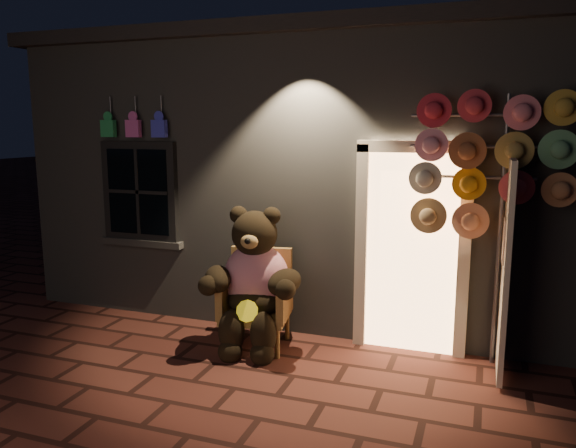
% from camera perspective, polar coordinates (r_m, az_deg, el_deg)
% --- Properties ---
extents(ground, '(60.00, 60.00, 0.00)m').
position_cam_1_polar(ground, '(5.29, -5.49, -16.28)').
color(ground, '#562921').
rests_on(ground, ground).
extents(shop_building, '(7.30, 5.95, 3.51)m').
position_cam_1_polar(shop_building, '(8.54, 5.77, 5.92)').
color(shop_building, slate).
rests_on(shop_building, ground).
extents(wicker_armchair, '(0.79, 0.74, 1.03)m').
position_cam_1_polar(wicker_armchair, '(6.08, -3.10, -7.51)').
color(wicker_armchair, '#A78240').
rests_on(wicker_armchair, ground).
extents(teddy_bear, '(1.11, 0.94, 1.55)m').
position_cam_1_polar(teddy_bear, '(5.89, -3.49, -5.83)').
color(teddy_bear, '#B3133C').
rests_on(teddy_bear, ground).
extents(hat_rack, '(1.52, 0.22, 2.65)m').
position_cam_1_polar(hat_rack, '(5.57, 19.57, 6.21)').
color(hat_rack, '#59595E').
rests_on(hat_rack, ground).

